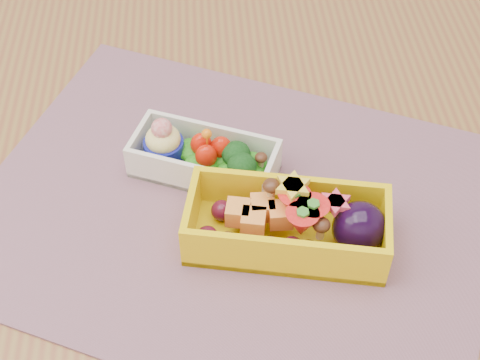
{
  "coord_description": "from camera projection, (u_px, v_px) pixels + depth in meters",
  "views": [
    {
      "loc": [
        -0.01,
        -0.49,
        1.31
      ],
      "look_at": [
        0.02,
        -0.02,
        0.79
      ],
      "focal_mm": 51.98,
      "sensor_mm": 36.0,
      "label": 1
    }
  ],
  "objects": [
    {
      "name": "table",
      "position": [
        223.0,
        246.0,
        0.82
      ],
      "size": [
        1.2,
        0.8,
        0.75
      ],
      "color": "brown",
      "rests_on": "ground"
    },
    {
      "name": "placemat",
      "position": [
        233.0,
        209.0,
        0.72
      ],
      "size": [
        0.64,
        0.58,
        0.0
      ],
      "primitive_type": "cube",
      "rotation": [
        0.0,
        0.0,
        -0.42
      ],
      "color": "#855B70",
      "rests_on": "table"
    },
    {
      "name": "bento_white",
      "position": [
        203.0,
        158.0,
        0.74
      ],
      "size": [
        0.17,
        0.12,
        0.06
      ],
      "rotation": [
        0.0,
        0.0,
        -0.38
      ],
      "color": "silver",
      "rests_on": "placemat"
    },
    {
      "name": "bento_yellow",
      "position": [
        292.0,
        224.0,
        0.67
      ],
      "size": [
        0.21,
        0.12,
        0.07
      ],
      "rotation": [
        0.0,
        0.0,
        -0.19
      ],
      "color": "yellow",
      "rests_on": "placemat"
    }
  ]
}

